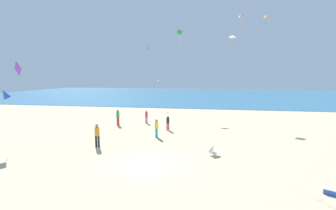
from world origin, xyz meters
The scene contains 17 objects.
ground_plane centered at (0.00, 10.00, 0.00)m, with size 120.00×120.00×0.00m, color #C6B58C.
ocean_water centered at (0.00, 54.08, 0.03)m, with size 120.00×60.00×0.05m, color teal.
beach_chair_far_left centered at (3.85, 2.15, 0.27)m, with size 0.79×0.75×0.60m.
cooler_box centered at (8.86, -2.20, 0.14)m, with size 0.58×0.51×0.27m.
person_0 centered at (-3.29, 11.74, 0.84)m, with size 0.41×0.41×1.45m.
person_1 centered at (-0.89, 6.06, 0.92)m, with size 0.38×0.38×1.59m.
person_2 centered at (-0.36, 8.84, 0.84)m, with size 0.40×0.40×1.46m.
person_3 centered at (-4.66, 2.59, 1.02)m, with size 0.37×0.37×1.76m.
person_4 centered at (-6.04, 10.17, 0.98)m, with size 0.44×0.44×1.70m.
kite_pink centered at (6.72, 12.77, 11.58)m, with size 0.87×0.87×1.63m.
kite_white centered at (6.27, 16.11, 10.01)m, with size 0.82×0.68×1.34m.
kite_lime centered at (-5.36, 28.49, 4.43)m, with size 0.34×0.41×0.90m.
kite_teal centered at (-7.43, 28.61, 10.29)m, with size 0.19×0.57×1.45m.
kite_orange centered at (10.90, 20.52, 13.20)m, with size 0.79×0.91×1.34m.
kite_blue centered at (-9.37, -0.28, 4.14)m, with size 0.85×0.79×1.04m.
kite_purple centered at (-11.55, 3.29, 5.85)m, with size 1.02×0.49×1.91m.
kite_green centered at (-0.59, 20.37, 11.44)m, with size 0.90×0.33×1.86m.
Camera 1 is at (3.27, -13.00, 5.28)m, focal length 24.56 mm.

